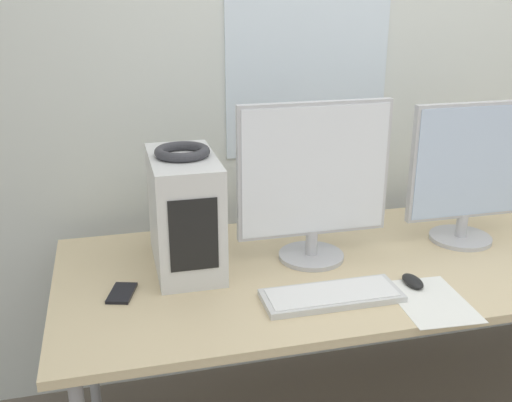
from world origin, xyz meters
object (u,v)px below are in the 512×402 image
monitor_main (314,180)px  keyboard (332,295)px  headphones (182,152)px  monitor_right_near (469,172)px  mouse (413,281)px  cell_phone (122,293)px  pc_tower (185,212)px

monitor_main → keyboard: bearing=-96.7°
headphones → monitor_main: monitor_main is taller
monitor_main → monitor_right_near: 0.60m
mouse → cell_phone: mouse is taller
monitor_main → keyboard: 0.40m
cell_phone → keyboard: bearing=0.3°
monitor_main → keyboard: size_ratio=1.29×
monitor_main → mouse: monitor_main is taller
pc_tower → headphones: (0.00, 0.00, 0.21)m
mouse → cell_phone: 0.93m
keyboard → monitor_right_near: bearing=25.7°
keyboard → mouse: 0.29m
headphones → monitor_right_near: bearing=-2.3°
keyboard → pc_tower: bearing=139.0°
headphones → monitor_right_near: 1.04m
pc_tower → mouse: (0.69, -0.32, -0.18)m
pc_tower → headphones: headphones is taller
pc_tower → headphones: 0.21m
pc_tower → mouse: size_ratio=3.98×
mouse → pc_tower: bearing=154.7°
cell_phone → monitor_main: bearing=25.8°
monitor_right_near → cell_phone: size_ratio=3.70×
headphones → cell_phone: bearing=-144.2°
keyboard → mouse: bearing=4.6°
pc_tower → cell_phone: size_ratio=2.87×
monitor_right_near → cell_phone: bearing=-174.5°
headphones → cell_phone: 0.49m
monitor_main → cell_phone: 0.73m
pc_tower → cell_phone: bearing=-144.3°
monitor_right_near → mouse: (-0.35, -0.28, -0.26)m
pc_tower → keyboard: size_ratio=0.95×
pc_tower → monitor_main: (0.43, -0.06, 0.10)m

